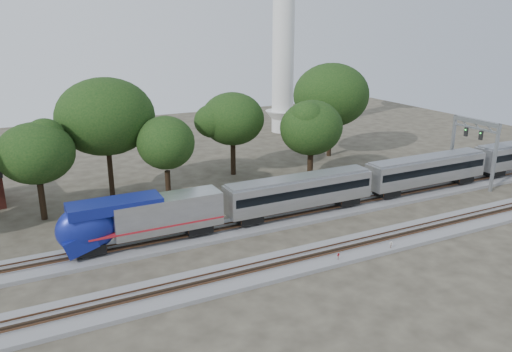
% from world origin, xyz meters
% --- Properties ---
extents(ground, '(160.00, 160.00, 0.00)m').
position_xyz_m(ground, '(0.00, 0.00, 0.00)').
color(ground, '#383328').
rests_on(ground, ground).
extents(track_far, '(160.00, 5.00, 0.73)m').
position_xyz_m(track_far, '(0.00, 6.00, 0.21)').
color(track_far, slate).
rests_on(track_far, ground).
extents(track_near, '(160.00, 5.00, 0.73)m').
position_xyz_m(track_near, '(0.00, -4.00, 0.21)').
color(track_near, slate).
rests_on(track_near, ground).
extents(train, '(115.51, 3.30, 4.87)m').
position_xyz_m(train, '(39.05, 6.00, 3.35)').
color(train, silver).
rests_on(train, ground).
extents(switch_stand_red, '(0.33, 0.15, 1.06)m').
position_xyz_m(switch_stand_red, '(6.29, -5.77, 0.68)').
color(switch_stand_red, '#512D19').
rests_on(switch_stand_red, ground).
extents(switch_stand_white, '(0.35, 0.07, 1.10)m').
position_xyz_m(switch_stand_white, '(12.53, -6.05, 0.70)').
color(switch_stand_white, '#512D19').
rests_on(switch_stand_white, ground).
extents(switch_lever, '(0.56, 0.42, 0.30)m').
position_xyz_m(switch_lever, '(6.59, -6.01, 0.15)').
color(switch_lever, '#512D19').
rests_on(switch_lever, ground).
extents(signal_gantry, '(0.65, 7.70, 9.36)m').
position_xyz_m(signal_gantry, '(37.39, 6.00, 6.82)').
color(signal_gantry, gray).
rests_on(signal_gantry, ground).
extents(tree_2, '(8.13, 8.13, 11.46)m').
position_xyz_m(tree_2, '(-17.90, 19.01, 7.98)').
color(tree_2, black).
rests_on(tree_2, ground).
extents(tree_3, '(10.95, 10.95, 15.44)m').
position_xyz_m(tree_3, '(-9.20, 23.07, 10.77)').
color(tree_3, black).
rests_on(tree_3, ground).
extents(tree_4, '(7.99, 7.99, 11.27)m').
position_xyz_m(tree_4, '(-3.13, 17.92, 7.84)').
color(tree_4, black).
rests_on(tree_4, ground).
extents(tree_5, '(8.67, 8.67, 12.23)m').
position_xyz_m(tree_5, '(9.34, 25.48, 8.52)').
color(tree_5, black).
rests_on(tree_5, ground).
extents(tree_6, '(7.85, 7.85, 11.06)m').
position_xyz_m(tree_6, '(18.32, 18.07, 7.70)').
color(tree_6, black).
rests_on(tree_6, ground).
extents(tree_7, '(10.62, 10.62, 14.98)m').
position_xyz_m(tree_7, '(28.63, 28.13, 10.44)').
color(tree_7, black).
rests_on(tree_7, ground).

